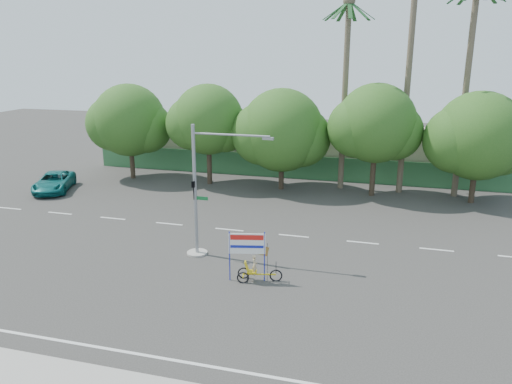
# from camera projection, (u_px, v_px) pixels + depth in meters

# --- Properties ---
(ground) EXTENTS (120.00, 120.00, 0.00)m
(ground) POSITION_uv_depth(u_px,v_px,m) (216.00, 293.00, 22.54)
(ground) COLOR #33302D
(ground) RESTS_ON ground
(fence) EXTENTS (38.00, 0.08, 2.00)m
(fence) POSITION_uv_depth(u_px,v_px,m) (302.00, 167.00, 42.20)
(fence) COLOR #336B3D
(fence) RESTS_ON ground
(building_left) EXTENTS (12.00, 8.00, 4.00)m
(building_left) POSITION_uv_depth(u_px,v_px,m) (209.00, 141.00, 48.64)
(building_left) COLOR beige
(building_left) RESTS_ON ground
(building_right) EXTENTS (14.00, 8.00, 3.60)m
(building_right) POSITION_uv_depth(u_px,v_px,m) (400.00, 153.00, 44.11)
(building_right) COLOR beige
(building_right) RESTS_ON ground
(tree_far_left) EXTENTS (7.14, 6.00, 7.96)m
(tree_far_left) POSITION_uv_depth(u_px,v_px,m) (129.00, 122.00, 41.50)
(tree_far_left) COLOR #473828
(tree_far_left) RESTS_ON ground
(tree_left) EXTENTS (6.66, 5.60, 8.07)m
(tree_left) POSITION_uv_depth(u_px,v_px,m) (208.00, 122.00, 39.64)
(tree_left) COLOR #473828
(tree_left) RESTS_ON ground
(tree_center) EXTENTS (7.62, 6.40, 7.85)m
(tree_center) POSITION_uv_depth(u_px,v_px,m) (281.00, 133.00, 38.27)
(tree_center) COLOR #473828
(tree_center) RESTS_ON ground
(tree_right) EXTENTS (6.90, 5.80, 8.36)m
(tree_right) POSITION_uv_depth(u_px,v_px,m) (375.00, 126.00, 36.27)
(tree_right) COLOR #473828
(tree_right) RESTS_ON ground
(tree_far_right) EXTENTS (7.38, 6.20, 7.94)m
(tree_far_right) POSITION_uv_depth(u_px,v_px,m) (478.00, 139.00, 34.65)
(tree_far_right) COLOR #473828
(tree_far_right) RESTS_ON ground
(palm_tall) EXTENTS (3.73, 3.79, 17.45)m
(palm_tall) POSITION_uv_depth(u_px,v_px,m) (410.00, 52.00, 35.70)
(palm_tall) COLOR #70604C
(palm_tall) RESTS_ON ground
(palm_mid) EXTENTS (3.73, 3.79, 15.45)m
(palm_mid) POSITION_uv_depth(u_px,v_px,m) (468.00, 67.00, 34.98)
(palm_mid) COLOR #70604C
(palm_mid) RESTS_ON ground
(palm_short) EXTENTS (3.73, 3.79, 14.45)m
(palm_short) POSITION_uv_depth(u_px,v_px,m) (346.00, 74.00, 37.29)
(palm_short) COLOR #70604C
(palm_short) RESTS_ON ground
(traffic_signal) EXTENTS (4.72, 1.10, 7.00)m
(traffic_signal) POSITION_uv_depth(u_px,v_px,m) (201.00, 202.00, 25.99)
(traffic_signal) COLOR gray
(traffic_signal) RESTS_ON ground
(trike_billboard) EXTENTS (2.50, 0.90, 2.50)m
(trike_billboard) POSITION_uv_depth(u_px,v_px,m) (252.00, 261.00, 23.48)
(trike_billboard) COLOR black
(trike_billboard) RESTS_ON ground
(pickup_truck) EXTENTS (4.10, 5.65, 1.43)m
(pickup_truck) POSITION_uv_depth(u_px,v_px,m) (54.00, 182.00, 38.72)
(pickup_truck) COLOR #0E6664
(pickup_truck) RESTS_ON ground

